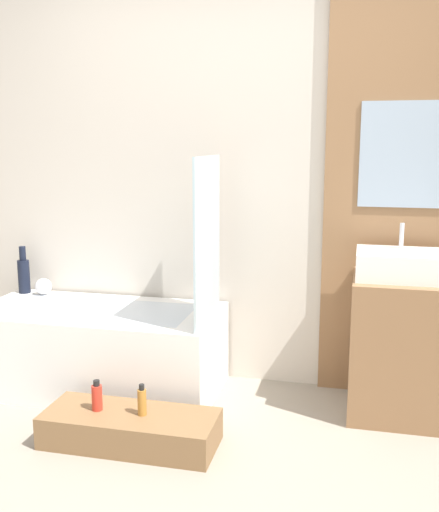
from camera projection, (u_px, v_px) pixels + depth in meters
The scene contains 11 objects.
wall_tiled_back at pixel (247, 172), 3.59m from camera, with size 4.20×0.06×2.60m, color beige.
wall_wood_accent at pixel (403, 173), 3.33m from camera, with size 0.86×0.04×2.60m.
bathtub at pixel (99, 349), 3.60m from camera, with size 1.44×0.69×0.50m.
glass_shower_screen at pixel (207, 240), 3.25m from camera, with size 0.01×0.52×0.91m, color silver.
wooden_step_bench at pixel (130, 428), 2.96m from camera, with size 0.86×0.34×0.16m, color olive.
vanity_cabinet at pixel (396, 347), 3.25m from camera, with size 0.49×0.50×0.77m, color #8E6642.
sink at pixel (401, 265), 3.17m from camera, with size 0.47×0.36×0.28m.
vase_tall_dark at pixel (24, 274), 3.92m from camera, with size 0.08×0.08×0.31m.
vase_round_light at pixel (43, 286), 3.88m from camera, with size 0.11×0.11×0.11m, color white.
bottle_soap_primary at pixel (97, 397), 2.97m from camera, with size 0.05×0.05×0.16m.
bottle_soap_secondary at pixel (142, 401), 2.92m from camera, with size 0.04×0.04×0.16m.
Camera 1 is at (0.68, -1.98, 1.48)m, focal length 42.00 mm.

